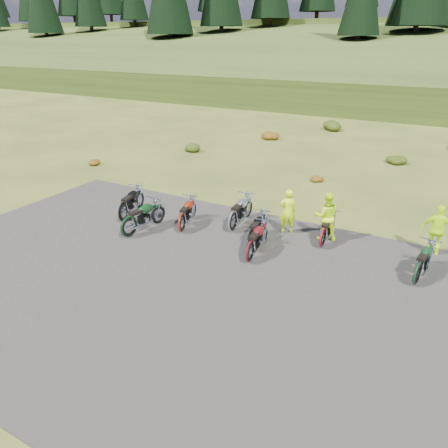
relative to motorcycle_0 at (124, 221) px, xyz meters
The scene contains 20 objects.
ground 5.27m from the motorcycle_0, ahead, with size 300.00×300.00×0.00m, color #384216.
gravel_pad 5.85m from the motorcycle_0, 26.58° to the right, with size 20.00×12.00×0.04m, color black.
hill_slope 49.66m from the motorcycle_0, 83.95° to the left, with size 300.00×46.00×3.00m, color #283913, non-canonical shape.
shrub_0 8.65m from the motorcycle_0, 141.51° to the left, with size 0.77×0.77×0.45m, color #652E0C.
shrub_1 11.36m from the motorcycle_0, 109.90° to the left, with size 1.03×1.03×0.61m, color black.
shrub_2 16.02m from the motorcycle_0, 93.46° to the left, with size 1.30×1.30×0.77m, color #652E0C.
shrub_3 21.37m from the motorcycle_0, 84.81° to the left, with size 1.56×1.56×0.92m, color black.
shrub_4 9.85m from the motorcycle_0, 60.61° to the left, with size 0.77×0.77×0.45m, color #652E0C.
shrub_5 15.89m from the motorcycle_0, 60.88° to the left, with size 1.03×1.03×0.61m, color black.
motorcycle_0 is the anchor object (origin of this frame).
motorcycle_1 2.55m from the motorcycle_0, ahead, with size 2.00×0.67×1.05m, color maroon, non-canonical shape.
motorcycle_2 1.52m from the motorcycle_0, 41.30° to the right, with size 2.20×0.73×1.15m, color black, non-canonical shape.
motorcycle_3 4.31m from the motorcycle_0, 17.09° to the left, with size 2.16×0.72×1.13m, color #BBBBC0, non-canonical shape.
motorcycle_4 5.76m from the motorcycle_0, ahead, with size 2.00×0.67×1.05m, color #570E13, non-canonical shape.
motorcycle_5 5.38m from the motorcycle_0, ahead, with size 1.97×0.66×1.03m, color black, non-canonical shape.
motorcycle_6 7.59m from the motorcycle_0, 12.02° to the left, with size 1.89×0.63×0.99m, color maroon, non-canonical shape.
motorcycle_7 10.56m from the motorcycle_0, ahead, with size 1.97×0.66×1.03m, color black, non-canonical shape.
person_middle 6.33m from the motorcycle_0, 19.70° to the left, with size 0.60×0.39×1.65m, color #B9E90C.
person_right_a 7.67m from the motorcycle_0, 17.01° to the left, with size 0.84×0.66×1.74m, color #B9E90C.
person_right_b 11.20m from the motorcycle_0, 15.06° to the left, with size 1.00×0.41×1.70m, color #B9E90C.
Camera 1 is at (5.83, -11.11, 6.69)m, focal length 35.00 mm.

